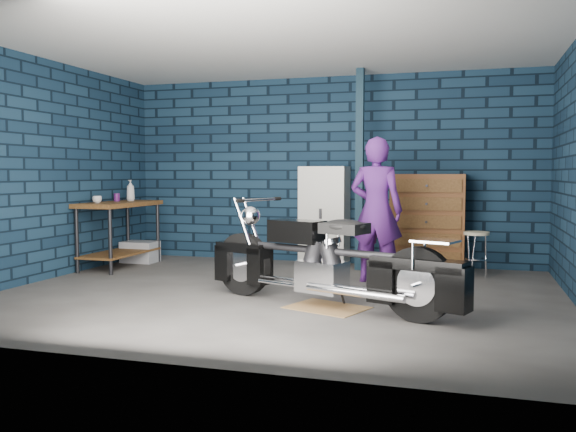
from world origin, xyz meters
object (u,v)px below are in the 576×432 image
Objects in this scene: person at (376,210)px; locker at (324,216)px; workbench at (120,235)px; shop_stool at (476,254)px; motorcycle at (327,254)px; tool_chest at (428,222)px; storage_bin at (140,252)px.

locker is at bearing -45.43° from person.
person is (3.59, -0.14, 0.41)m from workbench.
workbench is at bearing -173.25° from shop_stool.
motorcycle is at bearing -76.07° from locker.
shop_stool is (0.63, -0.45, -0.36)m from tool_chest.
motorcycle is at bearing -26.90° from workbench.
storage_bin is 0.35× the size of locker.
tool_chest is at bearing 144.52° from shop_stool.
motorcycle is 4.84× the size of storage_bin.
storage_bin is 2.76m from locker.
workbench is at bearing -92.29° from storage_bin.
person reaches higher than workbench.
person is 1.48m from locker.
workbench is 2.87m from locker.
locker is (2.66, 0.51, 0.55)m from storage_bin.
person is at bearing 101.48° from motorcycle.
person is at bearing -148.69° from shop_stool.
workbench is at bearing 173.24° from motorcycle.
locker is at bearing 10.89° from storage_bin.
person reaches higher than motorcycle.
motorcycle is 2.80m from locker.
locker reaches higher than motorcycle.
tool_chest reaches higher than shop_stool.
storage_bin is (-3.57, 0.64, -0.71)m from person.
storage_bin is at bearing -172.88° from tool_chest.
locker reaches higher than storage_bin.
motorcycle is at bearing 87.68° from person.
shop_stool is at bearing 6.75° from workbench.
shop_stool is at bearing 0.75° from storage_bin.
motorcycle is 1.61m from person.
workbench is 1.00× the size of locker.
shop_stool is at bearing 78.47° from motorcycle.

